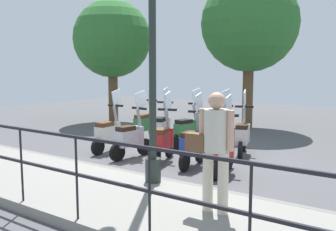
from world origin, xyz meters
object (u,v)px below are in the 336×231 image
object	(u,v)px
scooter_near_0	(223,150)
scooter_far_2	(188,130)
lamp_post_near	(152,56)
scooter_far_1	(218,132)
scooter_near_1	(193,144)
scooter_near_2	(163,140)
scooter_far_3	(162,127)
scooter_near_3	(131,137)
pedestrian_with_bag	(214,143)
tree_distant	(250,24)
tree_large	(112,39)
scooter_near_4	(109,133)
scooter_far_4	(145,124)
scooter_far_0	(242,135)

from	to	relation	value
scooter_near_0	scooter_far_2	size ratio (longest dim) A/B	1.00
lamp_post_near	scooter_far_2	xyz separation A→B (m)	(3.22, 1.30, -1.76)
lamp_post_near	scooter_far_1	distance (m)	3.77
scooter_near_1	lamp_post_near	bearing A→B (deg)	-179.65
scooter_near_2	scooter_far_3	world-z (taller)	same
scooter_near_1	scooter_near_3	size ratio (longest dim) A/B	1.00
pedestrian_with_bag	tree_distant	bearing A→B (deg)	18.77
tree_large	scooter_far_3	distance (m)	5.55
scooter_near_4	scooter_far_3	bearing A→B (deg)	-24.47
scooter_far_1	scooter_far_3	world-z (taller)	same
scooter_near_4	scooter_far_4	bearing A→B (deg)	3.81
scooter_near_3	scooter_far_2	size ratio (longest dim) A/B	1.00
scooter_near_2	scooter_near_4	xyz separation A→B (m)	(0.04, 1.65, 0.00)
lamp_post_near	scooter_near_1	distance (m)	2.45
tree_distant	scooter_far_0	size ratio (longest dim) A/B	3.38
tree_large	scooter_far_1	xyz separation A→B (m)	(-2.46, -5.76, -2.67)
scooter_far_4	scooter_far_0	bearing A→B (deg)	-94.89
tree_distant	scooter_near_1	size ratio (longest dim) A/B	3.38
scooter_far_2	scooter_far_3	world-z (taller)	same
scooter_far_4	scooter_near_1	bearing A→B (deg)	-125.60
scooter_far_0	pedestrian_with_bag	bearing A→B (deg)	-179.57
scooter_far_2	scooter_far_3	xyz separation A→B (m)	(-0.04, 0.79, 0.00)
tree_distant	scooter_near_4	distance (m)	6.48
pedestrian_with_bag	scooter_near_0	size ratio (longest dim) A/B	1.03
pedestrian_with_bag	scooter_far_1	bearing A→B (deg)	25.20
lamp_post_near	scooter_near_0	xyz separation A→B (m)	(1.53, -0.53, -1.76)
lamp_post_near	tree_large	world-z (taller)	lamp_post_near
tree_large	scooter_near_0	distance (m)	8.40
tree_distant	scooter_far_1	bearing A→B (deg)	-167.16
pedestrian_with_bag	scooter_far_0	size ratio (longest dim) A/B	1.03
scooter_far_3	scooter_far_1	bearing A→B (deg)	-101.74
lamp_post_near	scooter_near_4	size ratio (longest dim) A/B	3.05
scooter_near_3	scooter_far_2	world-z (taller)	same
pedestrian_with_bag	scooter_near_4	bearing A→B (deg)	59.31
lamp_post_near	tree_distant	world-z (taller)	tree_distant
tree_distant	scooter_far_4	size ratio (longest dim) A/B	3.38
lamp_post_near	pedestrian_with_bag	size ratio (longest dim) A/B	2.95
tree_distant	scooter_far_4	bearing A→B (deg)	158.72
scooter_near_3	scooter_near_1	bearing A→B (deg)	-77.13
tree_large	scooter_near_4	world-z (taller)	tree_large
pedestrian_with_bag	tree_large	xyz separation A→B (m)	(6.38, 7.68, 2.07)
scooter_far_3	scooter_far_4	distance (m)	0.82
scooter_far_2	scooter_far_3	size ratio (longest dim) A/B	1.00
tree_large	scooter_near_1	xyz separation A→B (m)	(-4.07, -5.98, -2.67)
tree_distant	scooter_far_0	distance (m)	5.28
scooter_near_0	scooter_near_3	bearing A→B (deg)	81.25
scooter_near_2	pedestrian_with_bag	bearing A→B (deg)	-147.02
scooter_near_2	scooter_far_4	xyz separation A→B (m)	(1.76, 1.87, 0.00)
tree_distant	scooter_near_0	distance (m)	6.80
scooter_far_0	scooter_far_2	size ratio (longest dim) A/B	1.00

